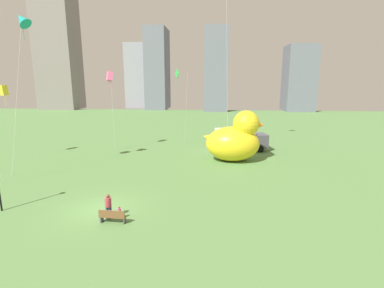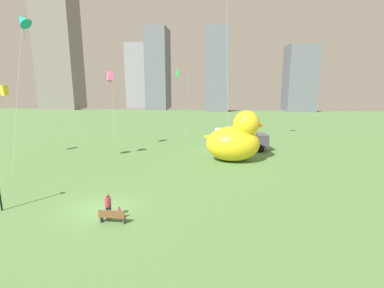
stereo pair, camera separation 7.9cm
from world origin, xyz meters
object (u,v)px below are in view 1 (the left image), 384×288
at_px(kite_teal, 22,20).
at_px(kite_green, 178,77).
at_px(giant_inflatable_duck, 235,140).
at_px(person_adult, 108,205).
at_px(kite_yellow, 4,91).
at_px(box_truck, 240,140).
at_px(kite_pink, 110,77).
at_px(person_child, 119,212).
at_px(park_bench, 112,216).

bearing_deg(kite_teal, kite_green, 48.88).
relative_size(giant_inflatable_duck, kite_green, 0.66).
bearing_deg(person_adult, kite_yellow, 140.09).
bearing_deg(person_adult, kite_teal, 138.43).
bearing_deg(giant_inflatable_duck, box_truck, 78.22).
distance_m(person_adult, box_truck, 21.93).
height_order(box_truck, kite_pink, kite_pink).
distance_m(person_adult, person_child, 0.86).
relative_size(park_bench, kite_pink, 0.17).
bearing_deg(box_truck, person_adult, -117.25).
relative_size(person_child, giant_inflatable_duck, 0.13).
height_order(park_bench, person_child, park_bench).
relative_size(person_adult, person_child, 1.93).
bearing_deg(person_child, person_adult, 175.84).
bearing_deg(person_child, kite_yellow, 141.21).
relative_size(box_truck, kite_green, 0.65).
height_order(giant_inflatable_duck, kite_pink, kite_pink).
height_order(kite_yellow, kite_pink, kite_pink).
distance_m(park_bench, kite_yellow, 23.07).
bearing_deg(kite_green, person_child, -92.47).
relative_size(person_adult, giant_inflatable_duck, 0.25).
bearing_deg(kite_pink, kite_green, 31.15).
relative_size(box_truck, kite_teal, 0.46).
xyz_separation_m(person_child, giant_inflatable_duck, (8.33, 14.84, 1.92)).
height_order(person_adult, kite_teal, kite_teal).
height_order(kite_yellow, kite_green, kite_green).
relative_size(box_truck, kite_pink, 0.68).
height_order(box_truck, kite_green, kite_green).
distance_m(park_bench, box_truck, 22.30).
bearing_deg(person_adult, kite_pink, 108.08).
bearing_deg(park_bench, kite_green, 86.97).
bearing_deg(kite_pink, person_child, -69.94).
bearing_deg(kite_green, person_adult, -94.28).
bearing_deg(person_child, kite_pink, 110.06).
xyz_separation_m(box_truck, kite_pink, (-16.04, -1.11, 7.78)).
distance_m(giant_inflatable_duck, kite_pink, 16.92).
bearing_deg(kite_teal, box_truck, 26.77).
xyz_separation_m(person_child, kite_green, (0.99, 23.10, 8.82)).
distance_m(kite_teal, kite_green, 18.99).
distance_m(giant_inflatable_duck, kite_yellow, 25.85).
bearing_deg(kite_teal, kite_yellow, 143.25).
bearing_deg(person_child, giant_inflatable_duck, 60.69).
relative_size(kite_yellow, kite_green, 0.81).
bearing_deg(kite_pink, box_truck, 3.97).
xyz_separation_m(kite_yellow, kite_teal, (5.85, -4.37, 6.32)).
distance_m(box_truck, kite_green, 11.97).
height_order(box_truck, kite_teal, kite_teal).
bearing_deg(giant_inflatable_duck, kite_teal, -163.94).
height_order(person_child, kite_teal, kite_teal).
relative_size(person_adult, kite_teal, 0.11).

